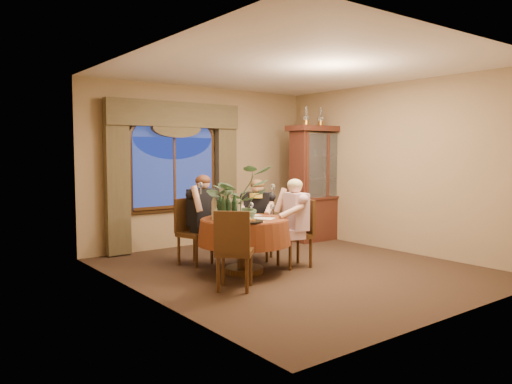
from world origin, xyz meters
TOP-DOWN VIEW (x-y plane):
  - floor at (0.00, 0.00)m, footprint 5.00×5.00m
  - wall_back at (0.00, 2.50)m, footprint 4.50×0.00m
  - wall_right at (2.25, 0.00)m, footprint 0.00×5.00m
  - ceiling at (0.00, 0.00)m, footprint 5.00×5.00m
  - window at (-0.60, 2.43)m, footprint 1.62×0.10m
  - arched_transom at (-0.60, 2.43)m, footprint 1.60×0.06m
  - drapery_left at (-1.63, 2.38)m, footprint 0.38×0.14m
  - drapery_right at (0.43, 2.38)m, footprint 0.38×0.14m
  - swag_valance at (-0.60, 2.35)m, footprint 2.45×0.16m
  - dining_table at (-0.70, 0.25)m, footprint 1.65×1.65m
  - china_cabinet at (2.00, 1.54)m, footprint 1.32×0.52m
  - oil_lamp_left at (1.63, 1.54)m, footprint 0.11×0.11m
  - oil_lamp_center at (2.00, 1.54)m, footprint 0.11×0.11m
  - oil_lamp_right at (2.37, 1.54)m, footprint 0.11×0.11m
  - chair_right at (0.09, 0.11)m, footprint 0.49×0.49m
  - chair_back_right at (-0.02, 0.82)m, footprint 0.59×0.59m
  - chair_back at (-0.97, 1.10)m, footprint 0.53×0.53m
  - chair_front_left at (-1.28, -0.35)m, footprint 0.59×0.59m
  - person_pink at (0.08, 0.07)m, footprint 0.51×0.54m
  - person_back at (-0.85, 1.09)m, footprint 0.54×0.51m
  - person_scarf at (-0.06, 0.79)m, footprint 0.60×0.60m
  - stoneware_vase at (-0.76, 0.33)m, footprint 0.14×0.14m
  - centerpiece_plant at (-0.77, 0.36)m, footprint 0.95×1.05m
  - olive_bowl at (-0.68, 0.22)m, footprint 0.14×0.14m
  - cheese_platter at (-0.90, -0.09)m, footprint 0.40×0.40m
  - wine_bottle_0 at (-0.99, 0.23)m, footprint 0.07×0.07m
  - wine_bottle_1 at (-1.08, 0.19)m, footprint 0.07×0.07m
  - wine_bottle_2 at (-0.97, 0.43)m, footprint 0.07×0.07m
  - wine_bottle_3 at (-0.91, 0.31)m, footprint 0.07×0.07m
  - wine_bottle_4 at (-1.11, 0.37)m, footprint 0.07×0.07m
  - wine_bottle_5 at (-0.88, 0.23)m, footprint 0.07×0.07m
  - tasting_paper_0 at (-0.52, 0.07)m, footprint 0.34×0.37m
  - tasting_paper_1 at (-0.43, 0.49)m, footprint 0.21×0.30m
  - tasting_paper_2 at (-0.78, -0.05)m, footprint 0.28×0.34m
  - wine_glass_person_pink at (-0.29, 0.16)m, footprint 0.07×0.07m
  - wine_glass_person_back at (-0.77, 0.66)m, footprint 0.07×0.07m
  - wine_glass_person_scarf at (-0.38, 0.52)m, footprint 0.07×0.07m

SIDE VIEW (x-z plane):
  - floor at x=0.00m, z-range 0.00..0.00m
  - dining_table at x=-0.70m, z-range 0.00..0.75m
  - chair_right at x=0.09m, z-range 0.00..0.96m
  - chair_back_right at x=-0.02m, z-range 0.00..0.96m
  - chair_back at x=-0.97m, z-range 0.00..0.96m
  - chair_front_left at x=-1.28m, z-range 0.00..0.96m
  - person_scarf at x=-0.06m, z-range 0.00..1.24m
  - person_pink at x=0.08m, z-range 0.00..1.28m
  - person_back at x=-0.85m, z-range 0.00..1.32m
  - tasting_paper_0 at x=-0.52m, z-range 0.75..0.76m
  - tasting_paper_1 at x=-0.43m, z-range 0.75..0.76m
  - tasting_paper_2 at x=-0.78m, z-range 0.75..0.76m
  - cheese_platter at x=-0.90m, z-range 0.75..0.77m
  - olive_bowl at x=-0.68m, z-range 0.75..0.79m
  - wine_glass_person_pink at x=-0.29m, z-range 0.75..0.93m
  - wine_glass_person_back at x=-0.77m, z-range 0.75..0.93m
  - wine_glass_person_scarf at x=-0.38m, z-range 0.75..0.93m
  - stoneware_vase at x=-0.76m, z-range 0.75..1.01m
  - wine_bottle_0 at x=-0.99m, z-range 0.75..1.08m
  - wine_bottle_1 at x=-1.08m, z-range 0.75..1.08m
  - wine_bottle_2 at x=-0.97m, z-range 0.75..1.08m
  - wine_bottle_3 at x=-0.91m, z-range 0.75..1.08m
  - wine_bottle_4 at x=-1.11m, z-range 0.75..1.08m
  - wine_bottle_5 at x=-0.88m, z-range 0.75..1.08m
  - china_cabinet at x=2.00m, z-range 0.00..2.13m
  - drapery_left at x=-1.63m, z-range 0.02..2.34m
  - drapery_right at x=0.43m, z-range 0.02..2.34m
  - window at x=-0.60m, z-range 0.64..1.96m
  - centerpiece_plant at x=-0.77m, z-range 0.95..1.77m
  - wall_back at x=0.00m, z-range -0.85..3.65m
  - wall_right at x=2.25m, z-range -1.10..3.90m
  - arched_transom at x=-0.60m, z-range 1.86..2.30m
  - swag_valance at x=-0.60m, z-range 2.07..2.49m
  - oil_lamp_left at x=1.63m, z-range 2.13..2.47m
  - oil_lamp_center at x=2.00m, z-range 2.13..2.47m
  - oil_lamp_right at x=2.37m, z-range 2.13..2.47m
  - ceiling at x=0.00m, z-range 2.80..2.80m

